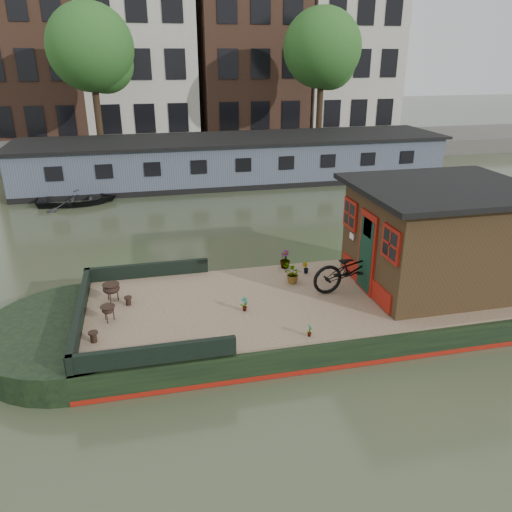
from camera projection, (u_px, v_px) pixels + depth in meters
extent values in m
plane|color=#2C3622|center=(345.00, 316.00, 11.88)|extent=(120.00, 120.00, 0.00)
cube|color=black|center=(346.00, 305.00, 11.77)|extent=(12.00, 4.00, 0.60)
cylinder|color=black|center=(80.00, 335.00, 10.53)|extent=(4.00, 4.00, 0.60)
cube|color=maroon|center=(345.00, 314.00, 11.86)|extent=(12.02, 4.02, 0.10)
cube|color=#93775B|center=(347.00, 293.00, 11.64)|extent=(11.80, 3.80, 0.05)
cube|color=black|center=(80.00, 313.00, 10.34)|extent=(0.12, 4.00, 0.35)
cube|color=black|center=(148.00, 270.00, 12.37)|extent=(3.00, 0.12, 0.35)
cube|color=black|center=(153.00, 355.00, 8.90)|extent=(3.00, 0.12, 0.35)
cube|color=black|center=(438.00, 238.00, 11.66)|extent=(3.50, 3.00, 2.30)
cube|color=black|center=(446.00, 188.00, 11.20)|extent=(4.00, 3.50, 0.12)
cube|color=maroon|center=(367.00, 253.00, 11.36)|extent=(0.06, 0.80, 1.90)
cube|color=black|center=(366.00, 255.00, 11.38)|extent=(0.04, 0.64, 1.70)
cube|color=maroon|center=(391.00, 244.00, 10.19)|extent=(0.06, 0.72, 0.72)
cube|color=maroon|center=(351.00, 214.00, 12.08)|extent=(0.06, 0.72, 0.72)
imported|color=black|center=(355.00, 268.00, 11.57)|extent=(2.12, 0.89, 1.09)
imported|color=brown|center=(244.00, 304.00, 10.72)|extent=(0.21, 0.18, 0.33)
imported|color=brown|center=(305.00, 268.00, 12.58)|extent=(0.20, 0.20, 0.29)
imported|color=#A1502E|center=(292.00, 274.00, 11.99)|extent=(0.58, 0.58, 0.49)
imported|color=#9E4A2B|center=(285.00, 259.00, 12.87)|extent=(0.34, 0.34, 0.48)
imported|color=#9E342E|center=(309.00, 330.00, 9.76)|extent=(0.14, 0.17, 0.27)
cylinder|color=black|center=(128.00, 301.00, 11.00)|extent=(0.17, 0.17, 0.20)
cylinder|color=black|center=(94.00, 337.00, 9.58)|extent=(0.19, 0.19, 0.22)
imported|color=black|center=(77.00, 196.00, 20.66)|extent=(3.31, 2.45, 0.66)
cube|color=#4A5562|center=(235.00, 161.00, 24.14)|extent=(20.00, 4.00, 2.00)
cube|color=black|center=(235.00, 139.00, 23.75)|extent=(20.40, 4.40, 0.12)
cube|color=black|center=(236.00, 178.00, 24.47)|extent=(20.00, 4.05, 0.24)
cube|color=#47443F|center=(216.00, 149.00, 30.22)|extent=(60.00, 6.00, 0.90)
cube|color=brown|center=(32.00, 25.00, 31.71)|extent=(6.00, 8.00, 15.00)
cube|color=#B7B2A3|center=(136.00, 13.00, 32.77)|extent=(7.00, 8.00, 16.50)
cube|color=brown|center=(247.00, 23.00, 34.51)|extent=(7.00, 8.00, 15.50)
cube|color=#B7B2A3|center=(342.00, 21.00, 35.86)|extent=(6.50, 8.00, 16.00)
cylinder|color=#332316|center=(98.00, 112.00, 26.60)|extent=(0.36, 0.36, 4.00)
sphere|color=#224717|center=(90.00, 47.00, 25.39)|extent=(4.40, 4.40, 4.40)
sphere|color=#224717|center=(104.00, 64.00, 26.09)|extent=(3.00, 3.00, 3.00)
cylinder|color=#332316|center=(320.00, 107.00, 29.18)|extent=(0.36, 0.36, 4.00)
sphere|color=#224717|center=(322.00, 48.00, 27.97)|extent=(4.40, 4.40, 4.40)
sphere|color=#224717|center=(330.00, 63.00, 28.67)|extent=(3.00, 3.00, 3.00)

